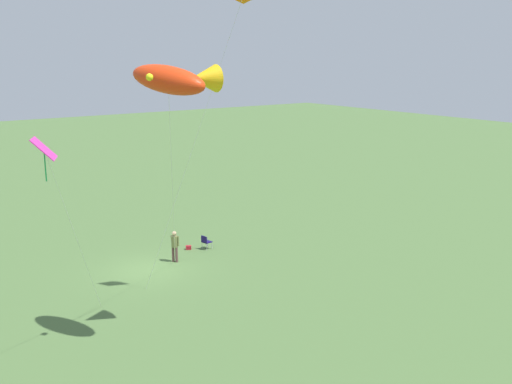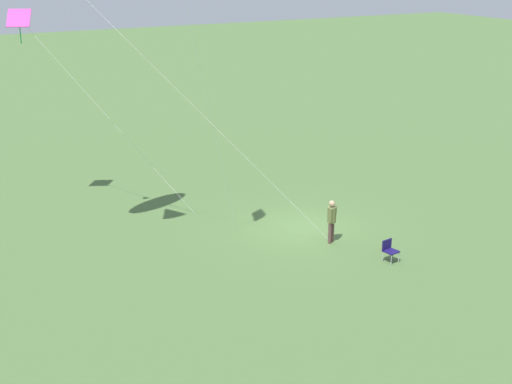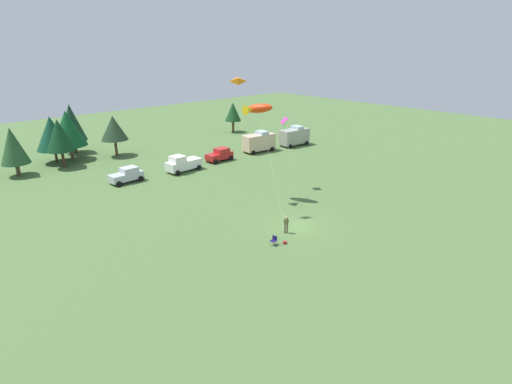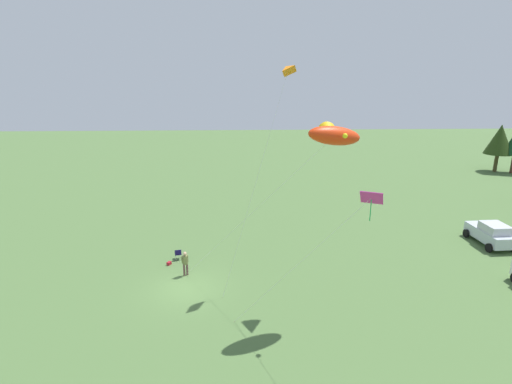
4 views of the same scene
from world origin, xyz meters
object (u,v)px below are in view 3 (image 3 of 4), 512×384
(car_red_sedan, at_px, (220,155))
(truck_white_pickup, at_px, (183,164))
(van_motorhome_grey, at_px, (294,136))
(kite_large_fish, at_px, (257,109))
(kite_diamond_rainbow, at_px, (285,123))
(backpack_on_grass, at_px, (285,243))
(folding_chair, at_px, (274,240))
(kite_delta_orange, at_px, (238,81))
(van_camper_beige, at_px, (259,142))
(car_silver_compact, at_px, (127,175))
(person_kite_flyer, at_px, (286,223))

(car_red_sedan, bearing_deg, truck_white_pickup, -176.99)
(van_motorhome_grey, height_order, kite_large_fish, kite_large_fish)
(truck_white_pickup, distance_m, van_motorhome_grey, 22.63)
(kite_diamond_rainbow, bearing_deg, backpack_on_grass, -135.77)
(truck_white_pickup, xyz_separation_m, van_motorhome_grey, (22.62, -0.46, 0.54))
(kite_large_fish, distance_m, kite_diamond_rainbow, 5.39)
(folding_chair, relative_size, backpack_on_grass, 2.56)
(kite_delta_orange, bearing_deg, truck_white_pickup, 77.59)
(backpack_on_grass, height_order, kite_large_fish, kite_large_fish)
(backpack_on_grass, distance_m, car_red_sedan, 28.08)
(backpack_on_grass, relative_size, van_camper_beige, 0.06)
(van_camper_beige, bearing_deg, car_silver_compact, -174.13)
(car_silver_compact, height_order, car_red_sedan, same)
(backpack_on_grass, height_order, van_motorhome_grey, van_motorhome_grey)
(folding_chair, height_order, truck_white_pickup, truck_white_pickup)
(kite_large_fish, bearing_deg, van_motorhome_grey, 32.45)
(van_motorhome_grey, bearing_deg, car_red_sedan, -179.40)
(folding_chair, distance_m, car_silver_compact, 25.04)
(person_kite_flyer, xyz_separation_m, van_camper_beige, (18.82, 23.81, 0.62))
(car_silver_compact, bearing_deg, backpack_on_grass, -86.46)
(folding_chair, relative_size, car_red_sedan, 0.19)
(van_motorhome_grey, bearing_deg, truck_white_pickup, -176.41)
(car_silver_compact, height_order, van_camper_beige, van_camper_beige)
(truck_white_pickup, bearing_deg, kite_diamond_rainbow, 108.57)
(backpack_on_grass, distance_m, kite_large_fish, 15.51)
(van_camper_beige, relative_size, kite_large_fish, 0.51)
(person_kite_flyer, height_order, folding_chair, person_kite_flyer)
(kite_large_fish, height_order, kite_diamond_rainbow, kite_large_fish)
(van_camper_beige, distance_m, kite_diamond_rainbow, 18.69)
(truck_white_pickup, distance_m, kite_diamond_rainbow, 16.59)
(folding_chair, bearing_deg, car_red_sedan, -128.22)
(van_motorhome_grey, bearing_deg, kite_large_fish, -142.79)
(folding_chair, xyz_separation_m, kite_large_fish, (6.79, 9.58, 9.75))
(truck_white_pickup, relative_size, van_camper_beige, 0.91)
(kite_large_fish, bearing_deg, kite_diamond_rainbow, 4.90)
(person_kite_flyer, relative_size, kite_delta_orange, 0.12)
(car_red_sedan, bearing_deg, backpack_on_grass, -118.44)
(person_kite_flyer, distance_m, backpack_on_grass, 2.37)
(backpack_on_grass, height_order, van_camper_beige, van_camper_beige)
(person_kite_flyer, height_order, car_silver_compact, car_silver_compact)
(kite_diamond_rainbow, bearing_deg, car_red_sedan, 84.25)
(van_camper_beige, bearing_deg, kite_diamond_rainbow, -116.70)
(backpack_on_grass, xyz_separation_m, kite_diamond_rainbow, (10.84, 10.55, 7.92))
(truck_white_pickup, height_order, car_red_sedan, truck_white_pickup)
(person_kite_flyer, distance_m, folding_chair, 2.70)
(car_red_sedan, height_order, kite_large_fish, kite_large_fish)
(person_kite_flyer, xyz_separation_m, kite_large_fish, (4.29, 8.71, 9.22))
(backpack_on_grass, distance_m, van_camper_beige, 32.54)
(backpack_on_grass, distance_m, kite_delta_orange, 15.73)
(folding_chair, xyz_separation_m, kite_delta_orange, (2.48, 7.49, 13.04))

